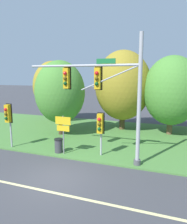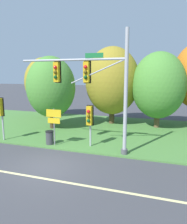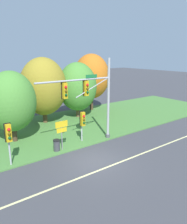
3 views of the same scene
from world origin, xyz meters
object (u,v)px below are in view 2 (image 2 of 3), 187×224
(tree_nearest_road, at_px, (44,82))
(tree_mid_verge, at_px, (159,86))
(tree_behind_signpost, at_px, (112,81))
(route_sign_post, at_px, (54,120))
(tree_left_of_mast, at_px, (51,87))
(pedestrian_signal_near_kerb, at_px, (0,110))
(trash_bin, at_px, (50,137))
(pedestrian_signal_further_along, at_px, (90,118))
(traffic_signal_mast, at_px, (95,82))

(tree_nearest_road, height_order, tree_mid_verge, tree_mid_verge)
(tree_behind_signpost, bearing_deg, route_sign_post, -104.57)
(tree_nearest_road, bearing_deg, tree_mid_verge, -6.45)
(tree_left_of_mast, bearing_deg, tree_behind_signpost, 38.28)
(pedestrian_signal_near_kerb, xyz_separation_m, route_sign_post, (4.12, 0.22, -0.53))
(tree_left_of_mast, height_order, trash_bin, tree_left_of_mast)
(pedestrian_signal_further_along, bearing_deg, pedestrian_signal_near_kerb, -173.84)
(pedestrian_signal_near_kerb, bearing_deg, traffic_signal_mast, 1.02)
(traffic_signal_mast, bearing_deg, tree_left_of_mast, 141.56)
(pedestrian_signal_further_along, height_order, tree_mid_verge, tree_mid_verge)
(pedestrian_signal_near_kerb, xyz_separation_m, tree_left_of_mast, (1.61, 4.41, 1.36))
(tree_nearest_road, relative_size, trash_bin, 7.02)
(traffic_signal_mast, distance_m, tree_mid_verge, 8.29)
(route_sign_post, bearing_deg, trash_bin, 163.61)
(pedestrian_signal_near_kerb, xyz_separation_m, tree_nearest_road, (-1.83, 9.07, 1.57))
(trash_bin, bearing_deg, tree_nearest_road, 122.29)
(route_sign_post, xyz_separation_m, tree_left_of_mast, (-2.50, 4.19, 1.89))
(traffic_signal_mast, height_order, tree_mid_verge, traffic_signal_mast)
(traffic_signal_mast, relative_size, tree_mid_verge, 1.09)
(pedestrian_signal_near_kerb, height_order, tree_nearest_road, tree_nearest_road)
(traffic_signal_mast, bearing_deg, pedestrian_signal_near_kerb, -178.98)
(pedestrian_signal_further_along, distance_m, tree_mid_verge, 8.21)
(tree_left_of_mast, bearing_deg, traffic_signal_mast, -38.44)
(tree_mid_verge, bearing_deg, trash_bin, -132.29)
(tree_left_of_mast, xyz_separation_m, tree_behind_signpost, (4.52, 3.57, 0.46))
(tree_behind_signpost, bearing_deg, trash_bin, -107.82)
(pedestrian_signal_further_along, relative_size, tree_behind_signpost, 0.38)
(traffic_signal_mast, bearing_deg, route_sign_post, 178.13)
(traffic_signal_mast, bearing_deg, pedestrian_signal_further_along, 134.82)
(traffic_signal_mast, bearing_deg, tree_mid_verge, 66.11)
(tree_left_of_mast, bearing_deg, route_sign_post, -59.12)
(pedestrian_signal_near_kerb, distance_m, tree_nearest_road, 9.38)
(tree_nearest_road, height_order, tree_behind_signpost, tree_behind_signpost)
(tree_left_of_mast, height_order, tree_behind_signpost, tree_behind_signpost)
(traffic_signal_mast, xyz_separation_m, pedestrian_signal_near_kerb, (-7.01, -0.12, -2.00))
(pedestrian_signal_further_along, height_order, tree_left_of_mast, tree_left_of_mast)
(tree_left_of_mast, distance_m, tree_mid_verge, 9.34)
(pedestrian_signal_further_along, height_order, route_sign_post, pedestrian_signal_further_along)
(trash_bin, bearing_deg, route_sign_post, -16.39)
(pedestrian_signal_near_kerb, distance_m, tree_behind_signpost, 10.22)
(tree_behind_signpost, bearing_deg, pedestrian_signal_near_kerb, -127.56)
(tree_mid_verge, bearing_deg, route_sign_post, -129.88)
(pedestrian_signal_near_kerb, distance_m, tree_mid_verge, 12.98)
(route_sign_post, relative_size, tree_nearest_road, 0.38)
(tree_nearest_road, distance_m, tree_mid_verge, 12.27)
(tree_behind_signpost, distance_m, tree_mid_verge, 4.25)
(route_sign_post, bearing_deg, tree_nearest_road, 123.91)
(tree_behind_signpost, bearing_deg, tree_mid_verge, -3.86)
(pedestrian_signal_near_kerb, relative_size, tree_left_of_mast, 0.50)
(traffic_signal_mast, height_order, tree_left_of_mast, traffic_signal_mast)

